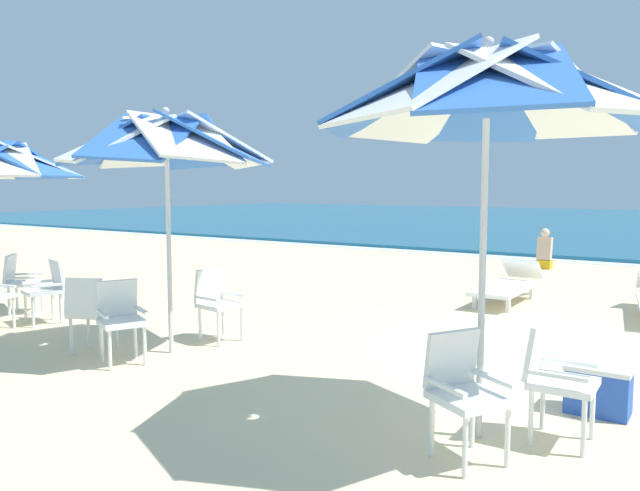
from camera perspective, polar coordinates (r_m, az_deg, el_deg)
The scene contains 14 objects.
ground_plane at distance 7.64m, azimuth 19.50°, elevation -8.87°, with size 80.00×80.00×0.00m, color beige.
surf_foam at distance 16.31m, azimuth 27.38°, elevation -1.65°, with size 80.00×0.70×0.01m, color white.
beach_umbrella_0 at distance 4.60m, azimuth 15.22°, elevation 13.33°, with size 2.45×2.45×2.90m.
plastic_chair_0 at distance 4.38m, azimuth 13.14°, elevation -12.69°, with size 0.62×0.61×0.87m.
plastic_chair_1 at distance 4.85m, azimuth 20.85°, elevation -11.10°, with size 0.48×0.45×0.87m.
beach_umbrella_1 at distance 6.95m, azimuth -14.05°, elevation 9.21°, with size 2.33×2.33×2.71m.
plastic_chair_2 at distance 7.52m, azimuth -9.53°, elevation -4.99°, with size 0.53×0.50×0.87m.
plastic_chair_3 at distance 6.83m, azimuth -18.00°, elevation -6.23°, with size 0.60×0.58×0.87m.
plastic_chair_4 at distance 7.31m, azimuth -20.54°, elevation -5.56°, with size 0.58×0.60×0.87m.
plastic_chair_5 at distance 10.01m, azimuth -26.06°, elevation -2.86°, with size 0.63×0.63×0.87m.
plastic_chair_7 at distance 9.13m, azimuth -23.95°, elevation -3.53°, with size 0.54×0.57×0.87m.
sun_lounger_1 at distance 10.35m, azimuth 17.04°, elevation -3.50°, with size 0.66×2.15×0.62m.
cooler_box at distance 5.64m, azimuth 24.40°, elevation -12.02°, with size 0.50×0.34×0.40m.
beachgoer_seated at distance 14.95m, azimuth 20.23°, elevation -0.86°, with size 0.30×0.93×0.92m.
Camera 1 is at (1.80, -7.19, 1.85)m, focal length 34.51 mm.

